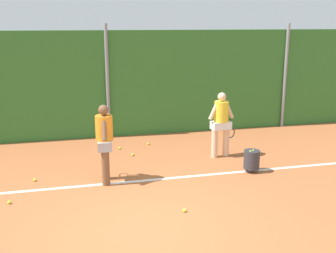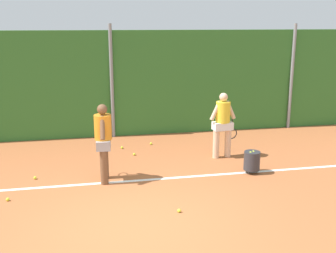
{
  "view_description": "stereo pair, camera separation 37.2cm",
  "coord_description": "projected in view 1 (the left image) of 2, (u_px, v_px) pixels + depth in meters",
  "views": [
    {
      "loc": [
        -1.0,
        -5.98,
        3.29
      ],
      "look_at": [
        1.07,
        2.63,
        1.0
      ],
      "focal_mm": 43.14,
      "sensor_mm": 36.0,
      "label": 1
    },
    {
      "loc": [
        -0.63,
        -6.06,
        3.29
      ],
      "look_at": [
        1.07,
        2.63,
        1.0
      ],
      "focal_mm": 43.14,
      "sensor_mm": 36.0,
      "label": 2
    }
  ],
  "objects": [
    {
      "name": "ball_hopper",
      "position": [
        252.0,
        159.0,
        9.1
      ],
      "size": [
        0.36,
        0.36,
        0.51
      ],
      "color": "#2D2D33",
      "rests_on": "ground_plane"
    },
    {
      "name": "tennis_ball_5",
      "position": [
        35.0,
        180.0,
        8.6
      ],
      "size": [
        0.07,
        0.07,
        0.07
      ],
      "primitive_type": "sphere",
      "color": "#CCDB33",
      "rests_on": "ground_plane"
    },
    {
      "name": "fence_post_right",
      "position": [
        285.0,
        76.0,
        12.75
      ],
      "size": [
        0.1,
        0.1,
        3.26
      ],
      "primitive_type": "cylinder",
      "color": "gray",
      "rests_on": "ground_plane"
    },
    {
      "name": "tennis_ball_1",
      "position": [
        184.0,
        210.0,
        7.2
      ],
      "size": [
        0.07,
        0.07,
        0.07
      ],
      "primitive_type": "sphere",
      "color": "#CCDB33",
      "rests_on": "ground_plane"
    },
    {
      "name": "tennis_ball_0",
      "position": [
        120.0,
        148.0,
        10.76
      ],
      "size": [
        0.07,
        0.07,
        0.07
      ],
      "primitive_type": "sphere",
      "color": "#CCDB33",
      "rests_on": "ground_plane"
    },
    {
      "name": "hedge_fence_backdrop",
      "position": [
        107.0,
        85.0,
        11.68
      ],
      "size": [
        19.37,
        0.25,
        3.08
      ],
      "primitive_type": "cube",
      "color": "#33702D",
      "rests_on": "ground_plane"
    },
    {
      "name": "tennis_ball_2",
      "position": [
        148.0,
        144.0,
        11.15
      ],
      "size": [
        0.07,
        0.07,
        0.07
      ],
      "primitive_type": "sphere",
      "color": "#CCDB33",
      "rests_on": "ground_plane"
    },
    {
      "name": "fence_post_center",
      "position": [
        108.0,
        82.0,
        11.49
      ],
      "size": [
        0.1,
        0.1,
        3.26
      ],
      "primitive_type": "cylinder",
      "color": "gray",
      "rests_on": "ground_plane"
    },
    {
      "name": "player_midcourt",
      "position": [
        221.0,
        121.0,
        9.98
      ],
      "size": [
        0.76,
        0.35,
        1.64
      ],
      "rotation": [
        0.0,
        0.0,
        0.1
      ],
      "color": "beige",
      "rests_on": "ground_plane"
    },
    {
      "name": "player_foreground_near",
      "position": [
        105.0,
        140.0,
        8.35
      ],
      "size": [
        0.36,
        0.78,
        1.67
      ],
      "rotation": [
        0.0,
        0.0,
        1.49
      ],
      "color": "brown",
      "rests_on": "ground_plane"
    },
    {
      "name": "tennis_ball_4",
      "position": [
        9.0,
        202.0,
        7.53
      ],
      "size": [
        0.07,
        0.07,
        0.07
      ],
      "primitive_type": "sphere",
      "color": "#CCDB33",
      "rests_on": "ground_plane"
    },
    {
      "name": "tennis_ball_8",
      "position": [
        133.0,
        155.0,
        10.23
      ],
      "size": [
        0.07,
        0.07,
        0.07
      ],
      "primitive_type": "sphere",
      "color": "#CCDB33",
      "rests_on": "ground_plane"
    },
    {
      "name": "ground_plane",
      "position": [
        128.0,
        188.0,
        8.26
      ],
      "size": [
        29.8,
        29.8,
        0.0
      ],
      "primitive_type": "plane",
      "color": "#A85B33"
    },
    {
      "name": "court_baseline_paint",
      "position": [
        126.0,
        182.0,
        8.55
      ],
      "size": [
        14.15,
        0.1,
        0.01
      ],
      "primitive_type": "cube",
      "color": "white",
      "rests_on": "ground_plane"
    }
  ]
}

